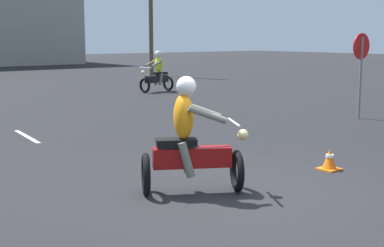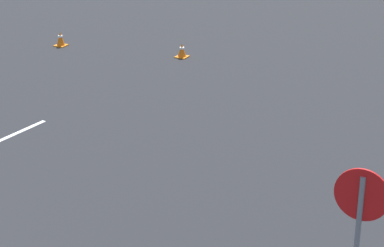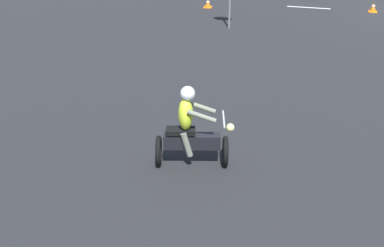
% 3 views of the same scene
% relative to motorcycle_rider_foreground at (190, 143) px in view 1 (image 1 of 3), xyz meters
% --- Properties ---
extents(ground_plane, '(120.00, 120.00, 0.00)m').
position_rel_motorcycle_rider_foreground_xyz_m(ground_plane, '(0.45, -0.41, -0.73)').
color(ground_plane, black).
extents(motorcycle_rider_foreground, '(1.51, 1.21, 1.66)m').
position_rel_motorcycle_rider_foreground_xyz_m(motorcycle_rider_foreground, '(0.00, 0.00, 0.00)').
color(motorcycle_rider_foreground, black).
rests_on(motorcycle_rider_foreground, ground).
extents(motorcycle_rider_background, '(1.55, 0.84, 1.66)m').
position_rel_motorcycle_rider_foreground_xyz_m(motorcycle_rider_background, '(7.74, 12.20, 0.00)').
color(motorcycle_rider_background, black).
rests_on(motorcycle_rider_background, ground).
extents(stop_sign, '(0.70, 0.08, 2.30)m').
position_rel_motorcycle_rider_foreground_xyz_m(stop_sign, '(7.96, 2.79, 0.91)').
color(stop_sign, slate).
rests_on(stop_sign, ground).
extents(traffic_cone_near_right, '(0.32, 0.32, 0.35)m').
position_rel_motorcycle_rider_foreground_xyz_m(traffic_cone_near_right, '(2.66, -0.36, -0.56)').
color(traffic_cone_near_right, orange).
rests_on(traffic_cone_near_right, ground).
extents(lane_stripe_n, '(0.28, 1.81, 0.01)m').
position_rel_motorcycle_rider_foreground_xyz_m(lane_stripe_n, '(-0.19, 5.71, -0.72)').
color(lane_stripe_n, silver).
rests_on(lane_stripe_n, ground).
extents(utility_pole_near, '(0.24, 0.24, 7.66)m').
position_rel_motorcycle_rider_foreground_xyz_m(utility_pole_near, '(12.59, 19.94, 3.11)').
color(utility_pole_near, brown).
rests_on(utility_pole_near, ground).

